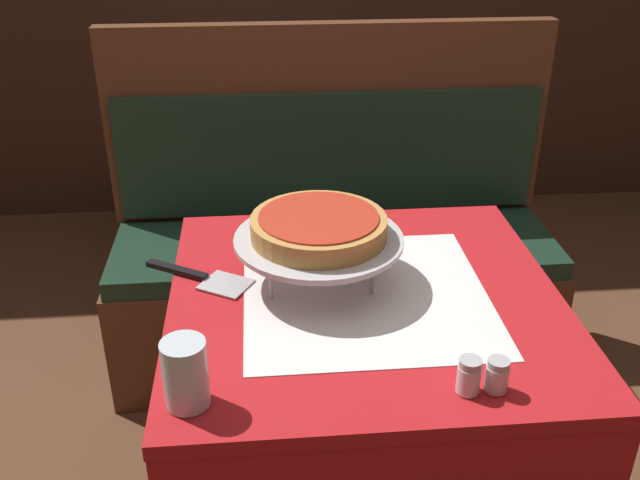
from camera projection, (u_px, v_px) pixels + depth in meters
name	position (u px, v px, depth m)	size (l,w,h in m)	color
dining_table_front	(364.00, 337.00, 1.52)	(0.81, 0.81, 0.75)	red
dining_table_rear	(254.00, 112.00, 2.97)	(0.65, 0.65, 0.74)	beige
booth_bench	(333.00, 270.00, 2.39)	(1.43, 0.48, 1.11)	brown
pizza_pan_stand	(319.00, 241.00, 1.47)	(0.35, 0.35, 0.10)	#ADADB2
deep_dish_pizza	(319.00, 226.00, 1.46)	(0.28, 0.28, 0.05)	#C68E47
pizza_server	(199.00, 277.00, 1.52)	(0.24, 0.17, 0.01)	#BCBCC1
water_glass_near	(186.00, 373.00, 1.14)	(0.07, 0.07, 0.12)	silver
salt_shaker	(469.00, 376.00, 1.18)	(0.04, 0.04, 0.06)	silver
pepper_shaker	(497.00, 375.00, 1.19)	(0.04, 0.04, 0.06)	silver
condiment_caddy	(275.00, 66.00, 2.99)	(0.12, 0.12, 0.17)	black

